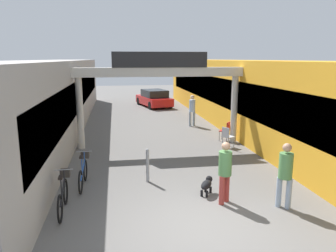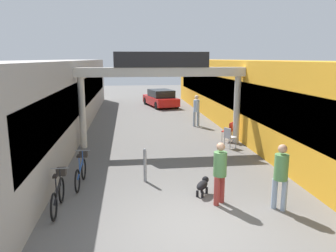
{
  "view_description": "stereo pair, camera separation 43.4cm",
  "coord_description": "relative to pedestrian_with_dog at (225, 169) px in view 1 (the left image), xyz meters",
  "views": [
    {
      "loc": [
        -1.88,
        -6.69,
        3.73
      ],
      "look_at": [
        0.0,
        4.92,
        1.3
      ],
      "focal_mm": 35.0,
      "sensor_mm": 36.0,
      "label": 1
    },
    {
      "loc": [
        -1.45,
        -6.75,
        3.73
      ],
      "look_at": [
        0.0,
        4.92,
        1.3
      ],
      "focal_mm": 35.0,
      "sensor_mm": 36.0,
      "label": 2
    }
  ],
  "objects": [
    {
      "name": "bicycle_black_nearest",
      "position": [
        -4.09,
        0.21,
        -0.5
      ],
      "size": [
        0.46,
        1.69,
        0.98
      ],
      "color": "black",
      "rests_on": "ground_plane"
    },
    {
      "name": "pedestrian_carrying_crate",
      "position": [
        1.48,
        9.93,
        0.06
      ],
      "size": [
        0.41,
        0.41,
        1.75
      ],
      "color": "#8C9EB2",
      "rests_on": "ground_plane"
    },
    {
      "name": "ground_plane",
      "position": [
        -0.86,
        -1.01,
        -0.94
      ],
      "size": [
        80.0,
        80.0,
        0.0
      ],
      "primitive_type": "plane",
      "color": "#605E5B"
    },
    {
      "name": "pedestrian_with_dog",
      "position": [
        0.0,
        0.0,
        0.0
      ],
      "size": [
        0.48,
        0.48,
        1.65
      ],
      "color": "#99332D",
      "rests_on": "ground_plane"
    },
    {
      "name": "cafe_chair_red_farther",
      "position": [
        2.23,
        6.33,
        -0.4
      ],
      "size": [
        0.56,
        0.56,
        0.89
      ],
      "color": "gray",
      "rests_on": "ground_plane"
    },
    {
      "name": "storefront_left",
      "position": [
        -5.95,
        9.99,
        0.88
      ],
      "size": [
        3.0,
        26.0,
        3.64
      ],
      "color": "#9E9993",
      "rests_on": "ground_plane"
    },
    {
      "name": "bollard_post_metal",
      "position": [
        -1.83,
        1.83,
        -0.41
      ],
      "size": [
        0.1,
        0.1,
        1.05
      ],
      "color": "gray",
      "rests_on": "ground_plane"
    },
    {
      "name": "storefront_right",
      "position": [
        4.23,
        9.99,
        0.88
      ],
      "size": [
        3.0,
        26.0,
        3.64
      ],
      "color": "gold",
      "rests_on": "ground_plane"
    },
    {
      "name": "parked_car_red",
      "position": [
        0.28,
        17.87,
        -0.3
      ],
      "size": [
        2.63,
        4.3,
        1.33
      ],
      "color": "red",
      "rests_on": "ground_plane"
    },
    {
      "name": "pedestrian_companion",
      "position": [
        1.4,
        -0.5,
        0.03
      ],
      "size": [
        0.48,
        0.48,
        1.69
      ],
      "color": "#8C9EB2",
      "rests_on": "ground_plane"
    },
    {
      "name": "dog_on_leash",
      "position": [
        -0.29,
        0.63,
        -0.65
      ],
      "size": [
        0.53,
        0.64,
        0.46
      ],
      "color": "black",
      "rests_on": "ground_plane"
    },
    {
      "name": "arcade_sign_gateway",
      "position": [
        -0.86,
        6.07,
        1.9
      ],
      "size": [
        7.4,
        0.47,
        4.01
      ],
      "color": "beige",
      "rests_on": "ground_plane"
    },
    {
      "name": "cafe_chair_aluminium_nearer",
      "position": [
        1.89,
        5.21,
        -0.4
      ],
      "size": [
        0.54,
        0.54,
        0.89
      ],
      "color": "gray",
      "rests_on": "ground_plane"
    },
    {
      "name": "bicycle_blue_second",
      "position": [
        -3.75,
        1.84,
        -0.5
      ],
      "size": [
        0.46,
        1.69,
        0.98
      ],
      "color": "black",
      "rests_on": "ground_plane"
    }
  ]
}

